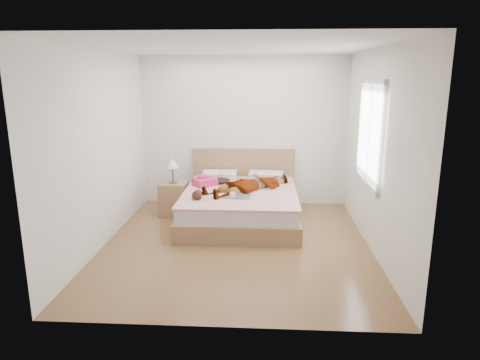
# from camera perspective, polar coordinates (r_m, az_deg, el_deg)

# --- Properties ---
(ground) EXTENTS (4.00, 4.00, 0.00)m
(ground) POSITION_cam_1_polar(r_m,az_deg,el_deg) (5.94, -0.48, -8.54)
(ground) COLOR #56301A
(ground) RESTS_ON ground
(woman) EXTENTS (1.60, 1.52, 0.22)m
(woman) POSITION_cam_1_polar(r_m,az_deg,el_deg) (6.74, 1.39, -0.28)
(woman) COLOR white
(woman) RESTS_ON bed
(hair) EXTENTS (0.52, 0.59, 0.08)m
(hair) POSITION_cam_1_polar(r_m,az_deg,el_deg) (7.23, -3.00, 0.10)
(hair) COLOR black
(hair) RESTS_ON bed
(phone) EXTENTS (0.09, 0.10, 0.05)m
(phone) POSITION_cam_1_polar(r_m,az_deg,el_deg) (7.14, -2.50, 1.06)
(phone) COLOR silver
(phone) RESTS_ON bed
(room_shell) EXTENTS (4.00, 4.00, 4.00)m
(room_shell) POSITION_cam_1_polar(r_m,az_deg,el_deg) (6.00, 16.95, 5.95)
(room_shell) COLOR white
(room_shell) RESTS_ON ground
(bed) EXTENTS (1.80, 2.08, 1.00)m
(bed) POSITION_cam_1_polar(r_m,az_deg,el_deg) (6.82, 0.09, -3.09)
(bed) COLOR brown
(bed) RESTS_ON ground
(towel) EXTENTS (0.45, 0.43, 0.18)m
(towel) POSITION_cam_1_polar(r_m,az_deg,el_deg) (7.00, -4.77, -0.09)
(towel) COLOR #E23D67
(towel) RESTS_ON bed
(magazine) EXTENTS (0.50, 0.36, 0.03)m
(magazine) POSITION_cam_1_polar(r_m,az_deg,el_deg) (6.31, -0.52, -2.20)
(magazine) COLOR white
(magazine) RESTS_ON bed
(coffee_mug) EXTENTS (0.12, 0.10, 0.09)m
(coffee_mug) POSITION_cam_1_polar(r_m,az_deg,el_deg) (6.23, -1.01, -2.06)
(coffee_mug) COLOR white
(coffee_mug) RESTS_ON bed
(plush_toy) EXTENTS (0.16, 0.23, 0.13)m
(plush_toy) POSITION_cam_1_polar(r_m,az_deg,el_deg) (6.22, -5.71, -1.94)
(plush_toy) COLOR black
(plush_toy) RESTS_ON bed
(nightstand) EXTENTS (0.45, 0.40, 0.95)m
(nightstand) POSITION_cam_1_polar(r_m,az_deg,el_deg) (7.16, -8.83, -2.13)
(nightstand) COLOR brown
(nightstand) RESTS_ON ground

